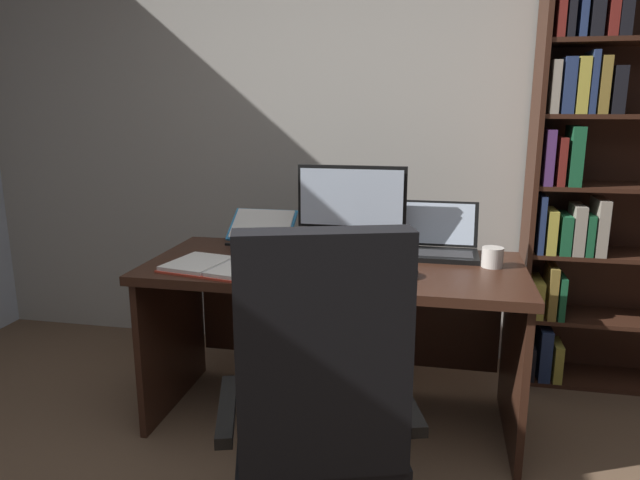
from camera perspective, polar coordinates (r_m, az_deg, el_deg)
The scene contains 13 objects.
wall_back at distance 3.31m, azimuth 8.14°, elevation 13.14°, with size 5.68×0.12×2.86m, color #B2ADA3.
desk at distance 2.69m, azimuth 1.63°, elevation -6.07°, with size 1.64×0.74×0.75m.
bookshelf at distance 3.20m, azimuth 26.07°, elevation 5.30°, with size 0.92×0.31×2.06m.
office_chair at distance 1.84m, azimuth -0.01°, elevation -18.25°, with size 0.70×0.61×1.12m.
monitor at distance 2.73m, azimuth 3.10°, elevation 3.17°, with size 0.51×0.16×0.40m.
laptop at distance 2.74m, azimuth 11.56°, elevation -0.39°, with size 0.35×0.30×0.23m.
keyboard at distance 2.41m, azimuth 1.71°, elevation -2.96°, with size 0.42×0.15×0.02m, color black.
computer_mouse at distance 2.38m, azimuth 8.86°, elevation -3.14°, with size 0.06×0.10×0.04m, color black.
reading_stand_with_book at distance 2.91m, azimuth -5.77°, elevation 1.16°, with size 0.32×0.25×0.16m.
open_binder at distance 2.50m, azimuth -9.76°, elevation -2.61°, with size 0.51×0.37×0.02m.
notepad at distance 2.61m, azimuth -2.34°, elevation -1.89°, with size 0.15×0.21×0.01m, color white.
pen at distance 2.60m, azimuth -1.91°, elevation -1.72°, with size 0.01×0.01×0.14m, color navy.
coffee_mug at distance 2.60m, azimuth 16.53°, elevation -1.63°, with size 0.09×0.09×0.09m, color silver.
Camera 1 is at (0.20, -1.18, 1.44)m, focal length 32.69 mm.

